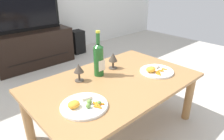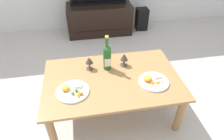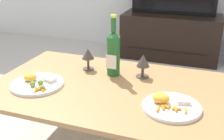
% 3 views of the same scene
% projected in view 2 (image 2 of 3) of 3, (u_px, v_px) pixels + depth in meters
% --- Properties ---
extents(ground_plane, '(6.40, 6.40, 0.00)m').
position_uv_depth(ground_plane, '(112.00, 110.00, 2.18)').
color(ground_plane, '#B7B2A8').
extents(dining_table, '(1.32, 0.83, 0.47)m').
position_uv_depth(dining_table, '(112.00, 83.00, 1.94)').
color(dining_table, '#9E7042').
rests_on(dining_table, ground_plane).
extents(tv_stand, '(1.12, 0.49, 0.52)m').
position_uv_depth(tv_stand, '(99.00, 19.00, 3.49)').
color(tv_stand, black).
rests_on(tv_stand, ground_plane).
extents(floor_speaker, '(0.21, 0.21, 0.40)m').
position_uv_depth(floor_speaker, '(142.00, 19.00, 3.65)').
color(floor_speaker, black).
rests_on(floor_speaker, ground_plane).
extents(wine_bottle, '(0.08, 0.08, 0.37)m').
position_uv_depth(wine_bottle, '(107.00, 56.00, 1.93)').
color(wine_bottle, '#1E5923').
rests_on(wine_bottle, dining_table).
extents(goblet_left, '(0.08, 0.08, 0.14)m').
position_uv_depth(goblet_left, '(89.00, 61.00, 1.95)').
color(goblet_left, '#473D33').
rests_on(goblet_left, dining_table).
extents(goblet_right, '(0.08, 0.08, 0.14)m').
position_uv_depth(goblet_right, '(124.00, 58.00, 2.00)').
color(goblet_right, '#473D33').
rests_on(goblet_right, dining_table).
extents(dinner_plate_left, '(0.30, 0.30, 0.05)m').
position_uv_depth(dinner_plate_left, '(73.00, 91.00, 1.74)').
color(dinner_plate_left, white).
rests_on(dinner_plate_left, dining_table).
extents(dinner_plate_right, '(0.29, 0.29, 0.06)m').
position_uv_depth(dinner_plate_right, '(153.00, 81.00, 1.84)').
color(dinner_plate_right, white).
rests_on(dinner_plate_right, dining_table).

